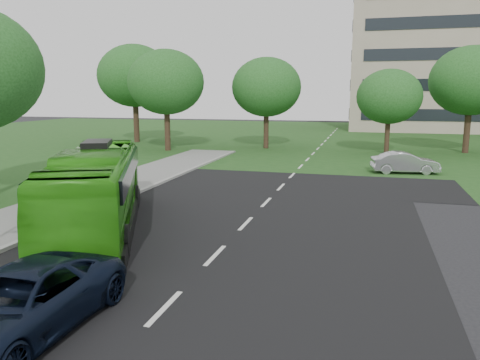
{
  "coord_description": "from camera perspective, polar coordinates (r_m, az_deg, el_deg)",
  "views": [
    {
      "loc": [
        4.68,
        -15.97,
        5.25
      ],
      "look_at": [
        -0.57,
        3.2,
        1.6
      ],
      "focal_mm": 35.0,
      "sensor_mm": 36.0,
      "label": 1
    }
  ],
  "objects": [
    {
      "name": "ground",
      "position": [
        17.45,
        -0.97,
        -7.1
      ],
      "size": [
        160.0,
        160.0,
        0.0
      ],
      "primitive_type": "plane",
      "color": "black",
      "rests_on": "ground"
    },
    {
      "name": "street_surfaces",
      "position": [
        39.4,
        7.82,
        2.69
      ],
      "size": [
        120.0,
        120.0,
        0.15
      ],
      "color": "black",
      "rests_on": "ground"
    },
    {
      "name": "tree_park_a",
      "position": [
        44.71,
        -9.0,
        11.69
      ],
      "size": [
        7.05,
        7.05,
        9.36
      ],
      "color": "black",
      "rests_on": "ground"
    },
    {
      "name": "tree_park_b",
      "position": [
        46.07,
        3.26,
        11.23
      ],
      "size": [
        6.7,
        6.7,
        8.79
      ],
      "color": "black",
      "rests_on": "ground"
    },
    {
      "name": "tree_park_c",
      "position": [
        43.38,
        17.74,
        9.65
      ],
      "size": [
        5.61,
        5.61,
        7.44
      ],
      "color": "black",
      "rests_on": "ground"
    },
    {
      "name": "tree_park_d",
      "position": [
        46.95,
        26.36,
        10.79
      ],
      "size": [
        7.19,
        7.19,
        9.51
      ],
      "color": "black",
      "rests_on": "ground"
    },
    {
      "name": "tree_park_f",
      "position": [
        53.51,
        -12.74,
        12.27
      ],
      "size": [
        7.96,
        7.96,
        10.63
      ],
      "color": "black",
      "rests_on": "ground"
    },
    {
      "name": "bus",
      "position": [
        19.13,
        -17.18,
        -1.13
      ],
      "size": [
        7.17,
        11.41,
        3.16
      ],
      "primitive_type": "imported",
      "rotation": [
        0.0,
        0.0,
        0.43
      ],
      "color": "#2E9514",
      "rests_on": "ground"
    },
    {
      "name": "sedan",
      "position": [
        33.37,
        19.44,
        2.01
      ],
      "size": [
        4.57,
        2.21,
        1.44
      ],
      "primitive_type": "imported",
      "rotation": [
        0.0,
        0.0,
        1.73
      ],
      "color": "#AFAFB5",
      "rests_on": "ground"
    },
    {
      "name": "suv",
      "position": [
        11.63,
        -25.2,
        -13.39
      ],
      "size": [
        2.57,
        5.43,
        1.5
      ],
      "primitive_type": "imported",
      "rotation": [
        0.0,
        0.0,
        -0.02
      ],
      "color": "black",
      "rests_on": "ground"
    }
  ]
}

